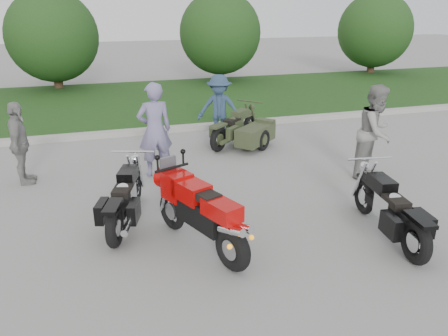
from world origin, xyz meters
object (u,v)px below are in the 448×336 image
object	(u,v)px
cruiser_left	(125,201)
person_grey	(375,132)
person_denim	(219,109)
person_stripe	(155,130)
cruiser_sidecar	(246,132)
person_back	(20,144)
sportbike_red	(201,212)
cruiser_right	(392,212)

from	to	relation	value
cruiser_left	person_grey	distance (m)	5.16
cruiser_left	person_denim	world-z (taller)	person_denim
person_stripe	person_denim	world-z (taller)	person_stripe
cruiser_sidecar	person_back	bearing A→B (deg)	-120.20
person_stripe	person_denim	distance (m)	2.77
cruiser_left	person_back	xyz separation A→B (m)	(-1.77, 2.41, 0.40)
cruiser_left	person_denim	bearing A→B (deg)	73.26
sportbike_red	cruiser_left	xyz separation A→B (m)	(-0.99, 1.09, -0.17)
cruiser_sidecar	cruiser_right	bearing A→B (deg)	-34.37
sportbike_red	person_back	distance (m)	4.46
cruiser_right	person_denim	xyz separation A→B (m)	(-1.02, 5.68, 0.43)
person_grey	person_denim	size ratio (longest dim) A/B	1.11
cruiser_left	cruiser_sidecar	bearing A→B (deg)	63.33
person_denim	person_back	world-z (taller)	person_denim
cruiser_right	person_back	bearing A→B (deg)	152.43
cruiser_sidecar	person_back	xyz separation A→B (m)	(-5.05, -0.92, 0.44)
sportbike_red	person_stripe	xyz separation A→B (m)	(-0.15, 3.18, 0.38)
cruiser_sidecar	sportbike_red	bearing A→B (deg)	-67.91
cruiser_sidecar	person_grey	bearing A→B (deg)	-6.18
sportbike_red	cruiser_left	size ratio (longest dim) A/B	0.98
person_grey	person_back	size ratio (longest dim) A/B	1.16
cruiser_left	person_grey	xyz separation A→B (m)	(5.09, 0.67, 0.54)
cruiser_sidecar	person_grey	size ratio (longest dim) A/B	0.98
sportbike_red	person_denim	size ratio (longest dim) A/B	1.17
person_back	person_grey	bearing A→B (deg)	-102.95
cruiser_left	cruiser_sidecar	size ratio (longest dim) A/B	1.11
cruiser_right	person_denim	world-z (taller)	person_denim
person_denim	cruiser_left	bearing A→B (deg)	-99.23
person_stripe	person_grey	size ratio (longest dim) A/B	1.02
cruiser_left	person_stripe	bearing A→B (deg)	86.11
cruiser_right	person_stripe	bearing A→B (deg)	137.04
person_stripe	cruiser_left	bearing A→B (deg)	62.52
cruiser_sidecar	person_back	world-z (taller)	person_back
sportbike_red	person_stripe	world-z (taller)	person_stripe
person_back	cruiser_sidecar	bearing A→B (deg)	-78.43
person_stripe	person_back	xyz separation A→B (m)	(-2.60, 0.32, -0.15)
cruiser_right	person_back	world-z (taller)	person_back
cruiser_left	person_grey	world-z (taller)	person_grey
person_grey	cruiser_right	bearing A→B (deg)	-150.73
sportbike_red	cruiser_right	xyz separation A→B (m)	(2.83, -0.55, -0.16)
person_stripe	person_denim	xyz separation A→B (m)	(1.96, 1.96, -0.11)
sportbike_red	cruiser_left	bearing A→B (deg)	110.47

